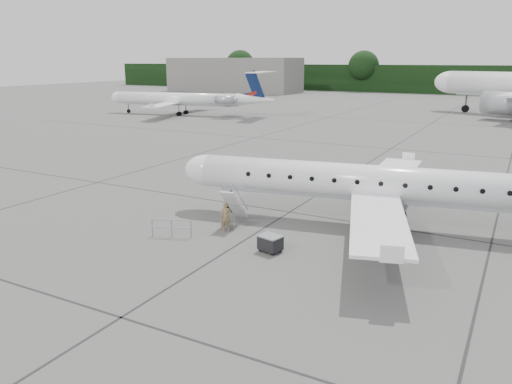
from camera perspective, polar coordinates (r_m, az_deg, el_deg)
The scene contains 9 objects.
ground at distance 26.42m, azimuth 5.89°, elevation -6.28°, with size 320.00×320.00×0.00m, color #61615E.
treeline at distance 153.22m, azimuth 25.39°, elevation 11.45°, with size 260.00×4.00×8.00m, color black.
terminal_building at distance 154.76m, azimuth -2.55°, elevation 13.22°, with size 40.00×14.00×10.00m, color slate.
main_regional_jet at distance 29.44m, azimuth 14.62°, elevation 2.88°, with size 28.24×20.33×7.24m, color white, non-canonical shape.
airstair at distance 29.57m, azimuth -2.49°, elevation -1.57°, with size 0.85×2.45×2.27m, color white, non-canonical shape.
passenger at distance 28.43m, azimuth -3.46°, elevation -2.85°, with size 0.62×0.41×1.71m, color olive.
safety_railing at distance 27.96m, azimuth -9.63°, elevation -4.12°, with size 2.20×0.08×1.00m, color gray, non-canonical shape.
baggage_cart at distance 25.54m, azimuth 1.65°, elevation -5.85°, with size 1.07×0.87×0.93m, color black, non-canonical shape.
bg_regional_left at distance 90.61m, azimuth -9.10°, elevation 11.14°, with size 29.38×21.15×7.71m, color white, non-canonical shape.
Camera 1 is at (9.26, -22.84, 9.51)m, focal length 35.00 mm.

